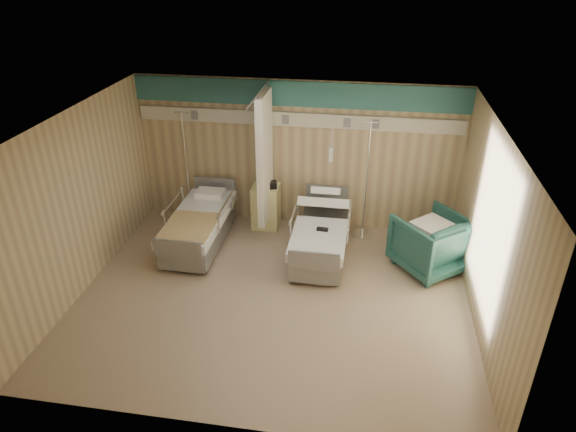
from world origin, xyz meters
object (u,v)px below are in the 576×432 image
(bedside_cabinet, at_px, (266,206))
(iv_stand_right, at_px, (364,214))
(bed_right, at_px, (321,240))
(iv_stand_left, at_px, (190,199))
(bed_left, at_px, (199,230))
(visitor_armchair, at_px, (431,243))

(bedside_cabinet, bearing_deg, iv_stand_right, -1.60)
(bed_right, distance_m, bedside_cabinet, 1.46)
(iv_stand_left, bearing_deg, bed_left, -62.54)
(bed_right, xyz_separation_m, visitor_armchair, (1.85, -0.09, 0.17))
(bed_left, relative_size, iv_stand_right, 0.97)
(iv_stand_right, bearing_deg, iv_stand_left, 178.72)
(bed_right, height_order, iv_stand_left, iv_stand_left)
(bed_left, height_order, iv_stand_left, iv_stand_left)
(bedside_cabinet, bearing_deg, visitor_armchair, -18.35)
(bed_left, relative_size, visitor_armchair, 2.01)
(bedside_cabinet, relative_size, visitor_armchair, 0.79)
(bedside_cabinet, relative_size, iv_stand_left, 0.38)
(iv_stand_right, height_order, iv_stand_left, iv_stand_right)
(bedside_cabinet, distance_m, iv_stand_left, 1.53)
(bedside_cabinet, bearing_deg, bed_left, -139.40)
(bedside_cabinet, distance_m, visitor_armchair, 3.16)
(bedside_cabinet, bearing_deg, iv_stand_left, 179.11)
(bed_right, xyz_separation_m, bedside_cabinet, (-1.15, 0.90, 0.11))
(bed_right, relative_size, iv_stand_right, 0.97)
(visitor_armchair, bearing_deg, bedside_cabinet, -56.52)
(bed_left, distance_m, visitor_armchair, 4.05)
(bed_right, bearing_deg, bedside_cabinet, 141.95)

